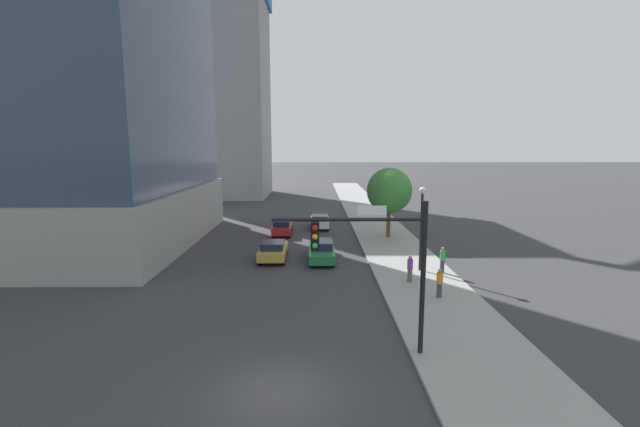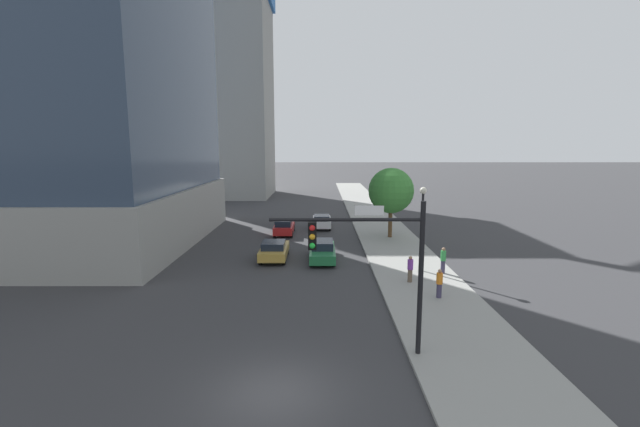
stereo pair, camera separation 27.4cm
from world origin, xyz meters
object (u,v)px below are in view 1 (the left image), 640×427
object	(u,v)px
car_green	(322,251)
pedestrian_green_shirt	(442,260)
traffic_light_pole	(374,252)
car_red	(282,227)
street_tree	(389,191)
street_lamp	(422,216)
pedestrian_orange_shirt	(440,283)
pedestrian_purple_shirt	(410,269)
car_gold	(273,250)
car_white	(320,221)
construction_building	(220,82)

from	to	relation	value
car_green	pedestrian_green_shirt	size ratio (longest dim) A/B	2.83
traffic_light_pole	car_red	world-z (taller)	traffic_light_pole
street_tree	car_red	bearing A→B (deg)	169.60
street_lamp	car_red	bearing A→B (deg)	129.32
pedestrian_green_shirt	street_lamp	bearing A→B (deg)	155.37
street_tree	pedestrian_orange_shirt	world-z (taller)	street_tree
traffic_light_pole	car_red	size ratio (longest dim) A/B	1.38
street_tree	car_green	xyz separation A→B (m)	(-6.13, -7.36, -3.62)
pedestrian_purple_shirt	traffic_light_pole	bearing A→B (deg)	-111.02
car_gold	pedestrian_green_shirt	distance (m)	11.96
street_lamp	car_red	world-z (taller)	street_lamp
traffic_light_pole	car_white	distance (m)	26.87
car_red	pedestrian_green_shirt	world-z (taller)	pedestrian_green_shirt
traffic_light_pole	car_gold	bearing A→B (deg)	110.08
car_red	pedestrian_orange_shirt	bearing A→B (deg)	-60.43
construction_building	car_gold	distance (m)	45.80
pedestrian_green_shirt	pedestrian_purple_shirt	bearing A→B (deg)	-144.13
construction_building	car_white	distance (m)	37.07
pedestrian_purple_shirt	car_gold	bearing A→B (deg)	147.12
pedestrian_green_shirt	pedestrian_purple_shirt	world-z (taller)	pedestrian_green_shirt
street_tree	car_gold	world-z (taller)	street_tree
street_tree	car_green	world-z (taller)	street_tree
car_gold	construction_building	bearing A→B (deg)	106.80
street_tree	pedestrian_green_shirt	size ratio (longest dim) A/B	3.67
car_green	pedestrian_purple_shirt	distance (m)	7.60
car_green	car_gold	distance (m)	3.56
traffic_light_pole	pedestrian_purple_shirt	size ratio (longest dim) A/B	3.81
construction_building	street_tree	world-z (taller)	construction_building
construction_building	pedestrian_green_shirt	world-z (taller)	construction_building
car_white	pedestrian_orange_shirt	xyz separation A→B (m)	(6.28, -20.30, 0.21)
pedestrian_orange_shirt	pedestrian_purple_shirt	distance (m)	2.88
construction_building	traffic_light_pole	distance (m)	59.56
traffic_light_pole	pedestrian_green_shirt	distance (m)	12.74
car_green	car_gold	xyz separation A→B (m)	(-3.55, 0.22, 0.01)
construction_building	car_white	size ratio (longest dim) A/B	9.97
car_green	pedestrian_green_shirt	distance (m)	8.59
car_white	car_gold	bearing A→B (deg)	-106.60
traffic_light_pole	car_gold	distance (m)	16.03
construction_building	traffic_light_pole	xyz separation A→B (m)	(17.58, -55.14, -14.06)
pedestrian_orange_shirt	pedestrian_green_shirt	distance (m)	4.74
car_gold	pedestrian_green_shirt	xyz separation A→B (m)	(11.31, -3.89, 0.30)
street_tree	car_red	size ratio (longest dim) A/B	1.40
construction_building	pedestrian_green_shirt	bearing A→B (deg)	-62.06
construction_building	car_red	bearing A→B (deg)	-68.83
pedestrian_green_shirt	street_tree	bearing A→B (deg)	98.40
construction_building	car_white	xyz separation A→B (m)	(15.77, -28.57, -17.60)
car_gold	pedestrian_purple_shirt	xyz separation A→B (m)	(8.81, -5.70, 0.25)
car_white	pedestrian_green_shirt	distance (m)	17.60
car_red	pedestrian_green_shirt	distance (m)	17.09
pedestrian_green_shirt	pedestrian_purple_shirt	xyz separation A→B (m)	(-2.50, -1.81, -0.05)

